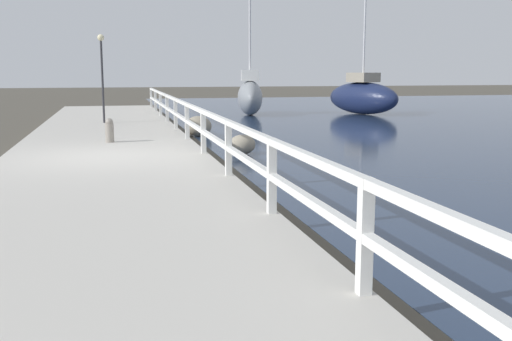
# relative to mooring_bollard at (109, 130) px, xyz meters

# --- Properties ---
(ground_plane) EXTENTS (120.00, 120.00, 0.00)m
(ground_plane) POSITION_rel_mooring_bollard_xyz_m (-0.07, -2.47, -0.51)
(ground_plane) COLOR #4C473D
(dock_walkway) EXTENTS (4.09, 36.00, 0.22)m
(dock_walkway) POSITION_rel_mooring_bollard_xyz_m (-0.07, -2.47, -0.40)
(dock_walkway) COLOR beige
(dock_walkway) RESTS_ON ground
(railing) EXTENTS (0.10, 32.50, 0.90)m
(railing) POSITION_rel_mooring_bollard_xyz_m (1.88, -2.47, 0.33)
(railing) COLOR white
(railing) RESTS_ON dock_walkway
(boulder_downstream) EXTENTS (0.61, 0.55, 0.46)m
(boulder_downstream) POSITION_rel_mooring_bollard_xyz_m (2.96, -1.25, -0.28)
(boulder_downstream) COLOR gray
(boulder_downstream) RESTS_ON ground
(boulder_far_strip) EXTENTS (0.79, 0.71, 0.59)m
(boulder_far_strip) POSITION_rel_mooring_bollard_xyz_m (2.53, 2.86, -0.21)
(boulder_far_strip) COLOR gray
(boulder_far_strip) RESTS_ON ground
(mooring_bollard) EXTENTS (0.20, 0.20, 0.57)m
(mooring_bollard) POSITION_rel_mooring_bollard_xyz_m (0.00, 0.00, 0.00)
(mooring_bollard) COLOR gray
(mooring_bollard) RESTS_ON dock_walkway
(dock_lamp) EXTENTS (0.21, 0.21, 2.84)m
(dock_lamp) POSITION_rel_mooring_bollard_xyz_m (-0.18, 5.62, 1.64)
(dock_lamp) COLOR #2D2D33
(dock_lamp) RESTS_ON dock_walkway
(sailboat_navy) EXTENTS (2.69, 4.34, 8.28)m
(sailboat_navy) POSITION_rel_mooring_bollard_xyz_m (10.91, 10.19, 0.28)
(sailboat_navy) COLOR #192347
(sailboat_navy) RESTS_ON water_surface
(sailboat_gray) EXTENTS (1.76, 3.91, 8.02)m
(sailboat_gray) POSITION_rel_mooring_bollard_xyz_m (5.95, 10.93, 0.33)
(sailboat_gray) COLOR gray
(sailboat_gray) RESTS_ON water_surface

